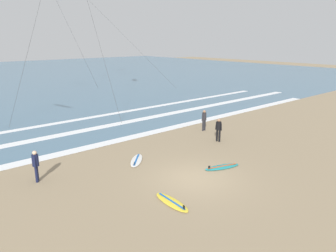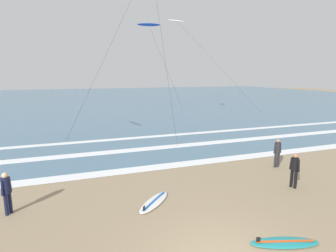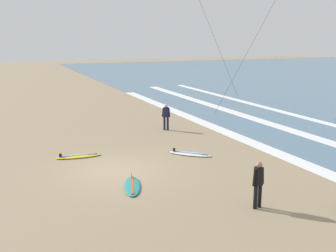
{
  "view_description": "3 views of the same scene",
  "coord_description": "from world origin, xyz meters",
  "px_view_note": "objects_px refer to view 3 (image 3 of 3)",
  "views": [
    {
      "loc": [
        -10.79,
        -10.38,
        6.81
      ],
      "look_at": [
        0.55,
        2.73,
        2.09
      ],
      "focal_mm": 34.33,
      "sensor_mm": 36.0,
      "label": 1
    },
    {
      "loc": [
        -3.68,
        -5.74,
        5.04
      ],
      "look_at": [
        -0.39,
        3.52,
        3.17
      ],
      "focal_mm": 28.87,
      "sensor_mm": 36.0,
      "label": 2
    },
    {
      "loc": [
        15.81,
        -4.33,
        5.53
      ],
      "look_at": [
        0.7,
        2.09,
        1.89
      ],
      "focal_mm": 43.16,
      "sensor_mm": 36.0,
      "label": 3
    }
  ],
  "objects_px": {
    "surfboard_left_pile": "(78,156)",
    "surfboard_near_water": "(132,186)",
    "surfboard_right_spare": "(190,154)",
    "surfer_right_near": "(258,180)",
    "surfer_foreground_main": "(166,114)"
  },
  "relations": [
    {
      "from": "surfer_foreground_main",
      "to": "surfboard_left_pile",
      "type": "distance_m",
      "value": 7.01
    },
    {
      "from": "surfboard_left_pile",
      "to": "surfboard_near_water",
      "type": "xyz_separation_m",
      "value": [
        4.67,
        1.12,
        0.0
      ]
    },
    {
      "from": "surfer_foreground_main",
      "to": "surfboard_near_water",
      "type": "relative_size",
      "value": 0.73
    },
    {
      "from": "surfer_foreground_main",
      "to": "surfboard_right_spare",
      "type": "distance_m",
      "value": 5.45
    },
    {
      "from": "surfer_right_near",
      "to": "surfboard_right_spare",
      "type": "distance_m",
      "value": 6.48
    },
    {
      "from": "surfer_right_near",
      "to": "surfboard_left_pile",
      "type": "xyz_separation_m",
      "value": [
        -8.09,
        -4.33,
        -0.91
      ]
    },
    {
      "from": "surfer_foreground_main",
      "to": "surfer_right_near",
      "type": "bearing_deg",
      "value": -7.96
    },
    {
      "from": "surfer_foreground_main",
      "to": "surfboard_right_spare",
      "type": "xyz_separation_m",
      "value": [
        5.28,
        -0.97,
        -0.91
      ]
    },
    {
      "from": "surfboard_near_water",
      "to": "surfboard_left_pile",
      "type": "bearing_deg",
      "value": -166.47
    },
    {
      "from": "surfboard_right_spare",
      "to": "surfboard_left_pile",
      "type": "xyz_separation_m",
      "value": [
        -1.71,
        -4.99,
        0.0
      ]
    },
    {
      "from": "surfer_foreground_main",
      "to": "surfboard_right_spare",
      "type": "bearing_deg",
      "value": -10.39
    },
    {
      "from": "surfboard_right_spare",
      "to": "surfer_right_near",
      "type": "bearing_deg",
      "value": -5.92
    },
    {
      "from": "surfboard_near_water",
      "to": "surfboard_right_spare",
      "type": "bearing_deg",
      "value": 127.39
    },
    {
      "from": "surfboard_left_pile",
      "to": "surfboard_near_water",
      "type": "distance_m",
      "value": 4.8
    },
    {
      "from": "surfboard_right_spare",
      "to": "surfboard_near_water",
      "type": "bearing_deg",
      "value": -52.61
    }
  ]
}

